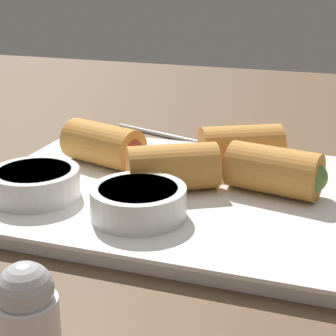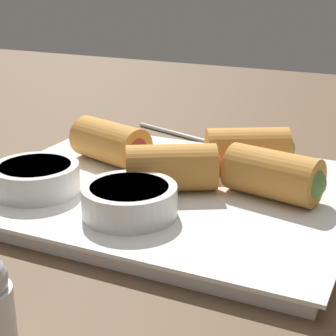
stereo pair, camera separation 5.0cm
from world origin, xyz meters
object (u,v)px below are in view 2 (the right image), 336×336
Objects in this scene: dipping_bowl_near at (129,199)px; spoon at (232,146)px; serving_plate at (168,193)px; dipping_bowl_far at (36,177)px.

spoon is (-0.51, -22.82, -2.31)cm from dipping_bowl_near.
spoon is at bearing -91.65° from serving_plate.
dipping_bowl_far reaches higher than spoon.
dipping_bowl_near is at bearing 174.86° from dipping_bowl_far.
dipping_bowl_far is at bearing -5.14° from dipping_bowl_near.
serving_plate is 11.44cm from dipping_bowl_far.
dipping_bowl_far reaches higher than serving_plate.
spoon is (-0.46, -15.99, -0.27)cm from serving_plate.
serving_plate is at bearing -147.93° from dipping_bowl_far.
dipping_bowl_far is (9.48, -0.85, 0.00)cm from dipping_bowl_near.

